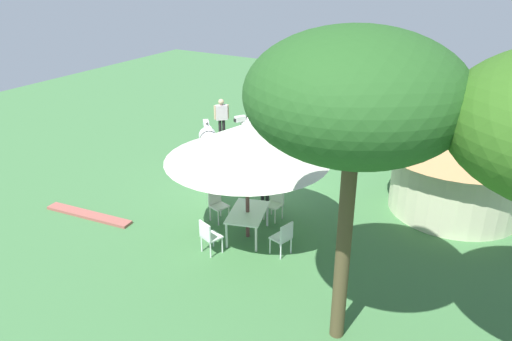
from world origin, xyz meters
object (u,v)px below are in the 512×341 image
at_px(standing_watcher, 222,115).
at_px(striped_lounge_chair, 277,166).
at_px(thatched_hut, 463,145).
at_px(zebra_nearest_camera, 209,142).
at_px(patio_chair_near_lawn, 209,235).
at_px(patio_chair_east_end, 217,203).
at_px(patio_chair_west_end, 275,202).
at_px(shade_umbrella, 247,142).
at_px(guest_beside_umbrella, 265,176).
at_px(patio_dining_table, 248,214).
at_px(zebra_by_umbrella, 265,124).
at_px(patio_chair_near_hut, 283,236).
at_px(acacia_tree_far_lawn, 356,97).

relative_size(standing_watcher, striped_lounge_chair, 1.74).
height_order(thatched_hut, zebra_nearest_camera, thatched_hut).
bearing_deg(thatched_hut, patio_chair_near_lawn, -40.68).
relative_size(thatched_hut, standing_watcher, 2.69).
bearing_deg(patio_chair_east_end, patio_chair_west_end, 139.86).
bearing_deg(shade_umbrella, patio_chair_near_lawn, -18.64).
bearing_deg(zebra_nearest_camera, patio_chair_near_lawn, -96.94).
height_order(guest_beside_umbrella, striped_lounge_chair, guest_beside_umbrella).
bearing_deg(zebra_nearest_camera, guest_beside_umbrella, -66.99).
height_order(shade_umbrella, patio_chair_east_end, shade_umbrella).
bearing_deg(thatched_hut, patio_dining_table, -45.06).
relative_size(striped_lounge_chair, zebra_by_umbrella, 0.46).
height_order(shade_umbrella, standing_watcher, shade_umbrella).
relative_size(patio_chair_near_hut, patio_chair_east_end, 1.00).
xyz_separation_m(patio_chair_near_hut, zebra_by_umbrella, (-6.24, -4.06, 0.46)).
bearing_deg(zebra_by_umbrella, acacia_tree_far_lawn, 157.82).
relative_size(patio_chair_near_lawn, patio_chair_west_end, 1.00).
xyz_separation_m(thatched_hut, patio_dining_table, (4.35, -4.36, -1.35)).
relative_size(patio_chair_west_end, striped_lounge_chair, 0.93).
relative_size(guest_beside_umbrella, acacia_tree_far_lawn, 0.27).
relative_size(patio_chair_east_end, guest_beside_umbrella, 0.57).
bearing_deg(thatched_hut, zebra_by_umbrella, -102.41).
xyz_separation_m(thatched_hut, standing_watcher, (-1.51, -9.16, -1.00)).
height_order(patio_chair_near_lawn, patio_chair_near_hut, same).
xyz_separation_m(guest_beside_umbrella, striped_lounge_chair, (-2.25, -0.81, -0.70)).
bearing_deg(patio_chair_near_hut, shade_umbrella, 90.00).
height_order(guest_beside_umbrella, zebra_nearest_camera, guest_beside_umbrella).
bearing_deg(standing_watcher, guest_beside_umbrella, 92.47).
distance_m(standing_watcher, zebra_nearest_camera, 3.03).
relative_size(patio_chair_near_lawn, guest_beside_umbrella, 0.57).
distance_m(patio_chair_west_end, zebra_by_umbrella, 5.58).
height_order(thatched_hut, patio_chair_near_hut, thatched_hut).
xyz_separation_m(zebra_nearest_camera, acacia_tree_far_lawn, (5.43, 6.90, 3.82)).
xyz_separation_m(standing_watcher, zebra_by_umbrella, (-0.07, 1.95, -0.03)).
distance_m(patio_chair_near_hut, patio_chair_east_end, 2.50).
bearing_deg(guest_beside_umbrella, zebra_nearest_camera, -55.03).
height_order(patio_chair_east_end, guest_beside_umbrella, guest_beside_umbrella).
relative_size(shade_umbrella, zebra_by_umbrella, 1.96).
bearing_deg(striped_lounge_chair, patio_chair_near_hut, 172.33).
bearing_deg(shade_umbrella, zebra_by_umbrella, -154.36).
xyz_separation_m(patio_dining_table, patio_chair_west_end, (-1.24, 0.14, -0.14)).
bearing_deg(striped_lounge_chair, zebra_by_umbrella, 1.23).
distance_m(patio_chair_near_hut, guest_beside_umbrella, 2.72).
distance_m(patio_chair_near_hut, acacia_tree_far_lawn, 5.23).
relative_size(standing_watcher, zebra_nearest_camera, 0.99).
bearing_deg(standing_watcher, patio_chair_west_end, 92.87).
xyz_separation_m(zebra_by_umbrella, acacia_tree_far_lawn, (8.21, 6.30, 3.84)).
height_order(patio_chair_west_end, guest_beside_umbrella, guest_beside_umbrella).
bearing_deg(acacia_tree_far_lawn, patio_chair_west_end, -136.71).
xyz_separation_m(patio_chair_east_end, standing_watcher, (-5.52, -3.60, 0.49)).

